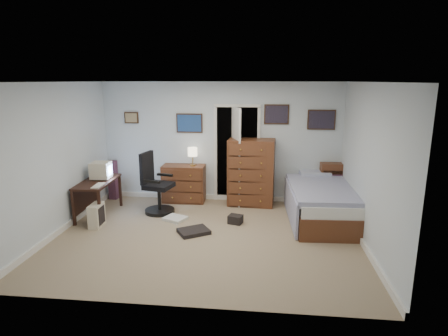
# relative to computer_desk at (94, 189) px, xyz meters

# --- Properties ---
(floor) EXTENTS (5.00, 4.00, 0.02)m
(floor) POSITION_rel_computer_desk_xyz_m (2.28, -0.77, -0.53)
(floor) COLOR gray
(floor) RESTS_ON ground
(computer_desk) EXTENTS (0.60, 1.20, 0.68)m
(computer_desk) POSITION_rel_computer_desk_xyz_m (0.00, 0.00, 0.00)
(computer_desk) COLOR black
(computer_desk) RESTS_ON floor
(crt_monitor) EXTENTS (0.37, 0.34, 0.33)m
(crt_monitor) POSITION_rel_computer_desk_xyz_m (0.10, 0.15, 0.32)
(crt_monitor) COLOR beige
(crt_monitor) RESTS_ON computer_desk
(keyboard) EXTENTS (0.15, 0.37, 0.02)m
(keyboard) POSITION_rel_computer_desk_xyz_m (0.26, -0.35, 0.17)
(keyboard) COLOR beige
(keyboard) RESTS_ON computer_desk
(pc_tower) EXTENTS (0.20, 0.39, 0.41)m
(pc_tower) POSITION_rel_computer_desk_xyz_m (0.28, -0.55, -0.32)
(pc_tower) COLOR beige
(pc_tower) RESTS_ON floor
(office_chair) EXTENTS (0.68, 0.68, 1.19)m
(office_chair) POSITION_rel_computer_desk_xyz_m (1.13, 0.27, -0.06)
(office_chair) COLOR black
(office_chair) RESTS_ON floor
(media_stack) EXTENTS (0.18, 0.18, 0.84)m
(media_stack) POSITION_rel_computer_desk_xyz_m (-0.04, 1.02, -0.10)
(media_stack) COLOR maroon
(media_stack) RESTS_ON floor
(low_dresser) EXTENTS (0.89, 0.45, 0.78)m
(low_dresser) POSITION_rel_computer_desk_xyz_m (1.52, 1.00, -0.13)
(low_dresser) COLOR #572E1B
(low_dresser) RESTS_ON floor
(table_lamp) EXTENTS (0.20, 0.20, 0.38)m
(table_lamp) POSITION_rel_computer_desk_xyz_m (1.72, 1.00, 0.54)
(table_lamp) COLOR gold
(table_lamp) RESTS_ON low_dresser
(doorway) EXTENTS (0.96, 1.12, 2.05)m
(doorway) POSITION_rel_computer_desk_xyz_m (2.63, 1.50, 0.48)
(doorway) COLOR black
(doorway) RESTS_ON floor
(tall_dresser) EXTENTS (0.96, 0.61, 1.36)m
(tall_dresser) POSITION_rel_computer_desk_xyz_m (2.95, 0.98, 0.16)
(tall_dresser) COLOR #572E1B
(tall_dresser) RESTS_ON floor
(headboard_bookcase) EXTENTS (0.99, 0.29, 0.89)m
(headboard_bookcase) POSITION_rel_computer_desk_xyz_m (4.85, 1.09, -0.05)
(headboard_bookcase) COLOR #572E1B
(headboard_bookcase) RESTS_ON floor
(bed) EXTENTS (1.27, 2.23, 0.72)m
(bed) POSITION_rel_computer_desk_xyz_m (4.26, 0.25, -0.18)
(bed) COLOR #572E1B
(bed) RESTS_ON floor
(wall_posters) EXTENTS (4.38, 0.04, 0.60)m
(wall_posters) POSITION_rel_computer_desk_xyz_m (2.85, 1.20, 1.23)
(wall_posters) COLOR #331E11
(wall_posters) RESTS_ON floor
(floor_clutter) EXTENTS (1.51, 1.09, 0.15)m
(floor_clutter) POSITION_rel_computer_desk_xyz_m (2.11, -0.39, -0.48)
(floor_clutter) COLOR black
(floor_clutter) RESTS_ON floor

